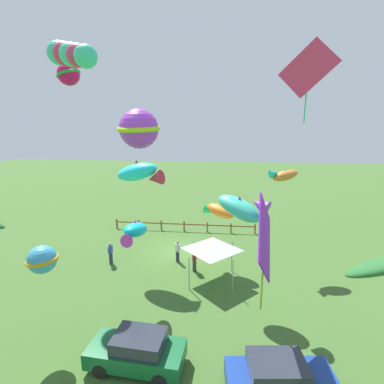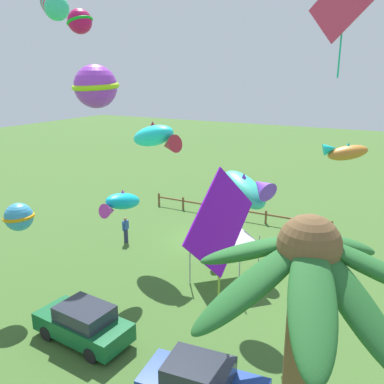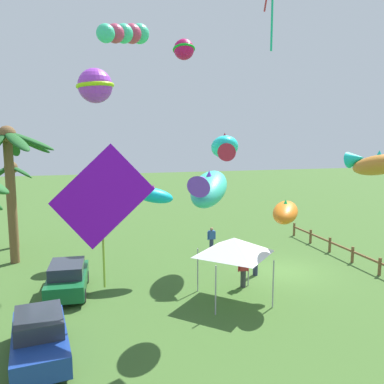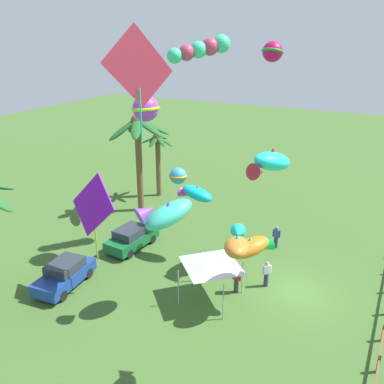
{
  "view_description": "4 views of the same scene",
  "coord_description": "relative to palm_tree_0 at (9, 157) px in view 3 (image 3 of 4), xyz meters",
  "views": [
    {
      "loc": [
        -3.43,
        20.93,
        9.65
      ],
      "look_at": [
        -1.62,
        4.97,
        5.99
      ],
      "focal_mm": 26.91,
      "sensor_mm": 36.0,
      "label": 1
    },
    {
      "loc": [
        -10.42,
        21.44,
        10.01
      ],
      "look_at": [
        -1.45,
        5.05,
        4.63
      ],
      "focal_mm": 38.62,
      "sensor_mm": 36.0,
      "label": 2
    },
    {
      "loc": [
        -18.73,
        10.45,
        7.32
      ],
      "look_at": [
        -2.06,
        5.78,
        4.87
      ],
      "focal_mm": 36.98,
      "sensor_mm": 36.0,
      "label": 3
    },
    {
      "loc": [
        -20.15,
        -4.04,
        13.67
      ],
      "look_at": [
        -0.52,
        6.42,
        5.08
      ],
      "focal_mm": 38.67,
      "sensor_mm": 36.0,
      "label": 4
    }
  ],
  "objects": [
    {
      "name": "parked_car_1",
      "position": [
        -5.61,
        -3.07,
        -5.39
      ],
      "size": [
        4.01,
        1.96,
        1.51
      ],
      "color": "#145B2D",
      "rests_on": "ground"
    },
    {
      "name": "kite_ball_8",
      "position": [
        -1.15,
        -4.18,
        -2.15
      ],
      "size": [
        1.55,
        1.54,
        1.23
      ],
      "color": "#3999D2"
    },
    {
      "name": "kite_fish_1",
      "position": [
        -8.66,
        -12.63,
        -2.17
      ],
      "size": [
        2.54,
        2.16,
        1.16
      ],
      "color": "orange"
    },
    {
      "name": "parked_car_0",
      "position": [
        -11.12,
        -2.36,
        -5.39
      ],
      "size": [
        4.07,
        2.14,
        1.51
      ],
      "color": "navy",
      "rests_on": "ground"
    },
    {
      "name": "spectator_1",
      "position": [
        -1.02,
        -11.7,
        -5.33
      ],
      "size": [
        0.26,
        0.55,
        1.59
      ],
      "color": "#2D3351",
      "rests_on": "ground"
    },
    {
      "name": "palm_tree_2",
      "position": [
        3.52,
        0.52,
        -2.05
      ],
      "size": [
        2.99,
        2.79,
        5.73
      ],
      "color": "brown",
      "rests_on": "ground"
    },
    {
      "name": "festival_tent",
      "position": [
        -8.31,
        -10.31,
        -3.67
      ],
      "size": [
        2.86,
        2.86,
        2.85
      ],
      "color": "#9E9EA3",
      "rests_on": "ground"
    },
    {
      "name": "palm_tree_0",
      "position": [
        0.0,
        0.0,
        0.0
      ],
      "size": [
        4.81,
        4.83,
        7.92
      ],
      "color": "brown",
      "rests_on": "ground"
    },
    {
      "name": "spectator_2",
      "position": [
        -5.72,
        -12.59,
        -5.33
      ],
      "size": [
        0.41,
        0.46,
        1.59
      ],
      "color": "#2D3351",
      "rests_on": "ground"
    },
    {
      "name": "spectator_0",
      "position": [
        -7.09,
        -11.31,
        -5.33
      ],
      "size": [
        0.26,
        0.55,
        1.59
      ],
      "color": "#38383D",
      "rests_on": "ground"
    },
    {
      "name": "kite_fish_0",
      "position": [
        -9.95,
        -8.55,
        -0.76
      ],
      "size": [
        3.23,
        2.6,
        1.82
      ],
      "color": "#37CBA8"
    },
    {
      "name": "ground_plane",
      "position": [
        -5.52,
        -14.36,
        -6.14
      ],
      "size": [
        120.0,
        120.0,
        0.0
      ],
      "primitive_type": "plane",
      "color": "#3D6028"
    },
    {
      "name": "kite_fish_2",
      "position": [
        -4.35,
        -7.27,
        -1.85
      ],
      "size": [
        1.17,
        2.48,
        1.2
      ],
      "color": "#0EB8C8"
    },
    {
      "name": "kite_fish_4",
      "position": [
        -3.4,
        -11.65,
        0.54
      ],
      "size": [
        3.75,
        2.38,
        1.82
      ],
      "color": "#1EE3E2"
    },
    {
      "name": "kite_fish_7",
      "position": [
        -13.01,
        -13.52,
        0.26
      ],
      "size": [
        2.3,
        1.55,
        1.04
      ],
      "color": "#C37628"
    },
    {
      "name": "kite_ball_3",
      "position": [
        0.15,
        -10.22,
        6.45
      ],
      "size": [
        1.42,
        1.43,
        1.25
      ],
      "color": "#C71053"
    },
    {
      "name": "kite_tube_6",
      "position": [
        -2.04,
        -6.44,
        6.62
      ],
      "size": [
        3.27,
        3.04,
        1.66
      ],
      "color": "#37D49A"
    },
    {
      "name": "kite_ball_5",
      "position": [
        -5.59,
        -4.62,
        3.42
      ],
      "size": [
        2.07,
        2.08,
        1.54
      ],
      "color": "#A63AD4"
    },
    {
      "name": "kite_diamond_10",
      "position": [
        -10.63,
        -4.53,
        -0.91
      ],
      "size": [
        0.9,
        3.54,
        5.02
      ],
      "color": "#780CC6"
    },
    {
      "name": "rail_fence",
      "position": [
        -5.32,
        -18.93,
        -5.56
      ],
      "size": [
        13.3,
        0.12,
        0.95
      ],
      "color": "brown",
      "rests_on": "ground"
    }
  ]
}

